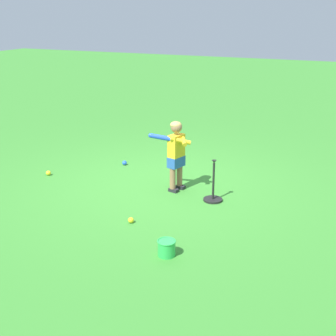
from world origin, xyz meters
TOP-DOWN VIEW (x-y plane):
  - ground_plane at (0.00, 0.00)m, footprint 40.00×40.00m
  - child_batter at (-0.34, 0.13)m, footprint 0.62×0.36m
  - play_ball_near_batter at (-0.28, 1.44)m, footprint 0.08×0.08m
  - play_ball_by_bucket at (1.87, 0.41)m, footprint 0.08×0.08m
  - play_ball_midfield at (0.97, -0.60)m, footprint 0.08×0.08m
  - batting_tee at (-1.00, 0.29)m, footprint 0.28×0.28m
  - toy_bucket at (-1.05, 2.02)m, footprint 0.22×0.22m

SIDE VIEW (x-z plane):
  - ground_plane at x=0.00m, z-range 0.00..0.00m
  - play_ball_near_batter at x=-0.28m, z-range 0.00..0.08m
  - play_ball_midfield at x=0.97m, z-range 0.00..0.08m
  - play_ball_by_bucket at x=1.87m, z-range 0.00..0.08m
  - toy_bucket at x=-1.05m, z-range 0.00..0.19m
  - batting_tee at x=-1.00m, z-range -0.21..0.41m
  - child_batter at x=-0.34m, z-range 0.11..1.19m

